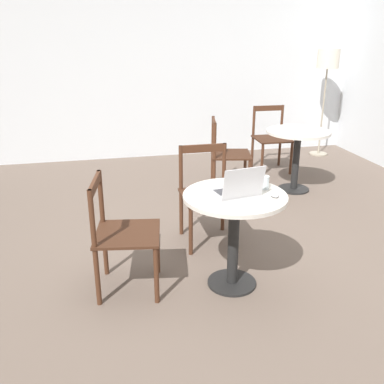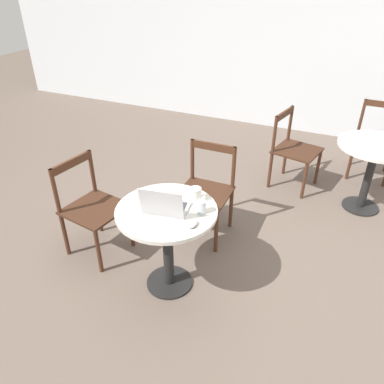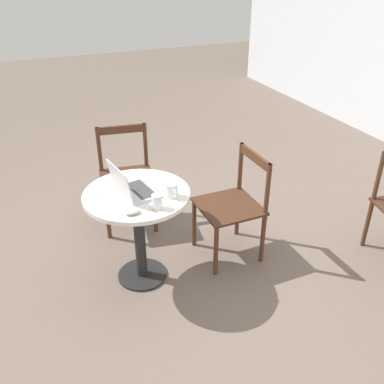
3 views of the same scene
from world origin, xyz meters
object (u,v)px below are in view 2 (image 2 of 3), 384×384
Objects in this scene: chair_near_left at (91,208)px; chair_mid_back at (375,140)px; chair_mid_left at (293,150)px; cafe_table_mid at (373,160)px; chair_near_back at (206,192)px; drinking_glass at (201,207)px; mouse at (193,224)px; mug at (196,194)px; cafe_table_near at (167,228)px; laptop at (165,206)px.

chair_mid_back is (2.20, 2.53, 0.00)m from chair_near_left.
chair_near_left is 1.00× the size of chair_mid_left.
chair_near_left and chair_mid_back have the same top height.
chair_mid_left reaches higher than cafe_table_mid.
chair_near_back is 0.82m from drinking_glass.
chair_near_back is at bearing 106.20° from mouse.
chair_near_back is 0.68m from mug.
cafe_table_mid is 0.86× the size of chair_near_back.
cafe_table_near is 2.28m from cafe_table_mid.
mouse is at bearing -16.71° from laptop.
cafe_table_near is 0.86× the size of chair_mid_left.
chair_mid_back is 3.00m from mouse.
chair_near_back is at bearing -126.54° from chair_mid_back.
laptop is (0.01, -0.03, 0.21)m from cafe_table_near.
chair_near_left reaches higher than cafe_table_near.
chair_near_back is 6.82× the size of mug.
chair_mid_left reaches higher than cafe_table_near.
chair_near_back is at bearing -114.71° from chair_mid_left.
cafe_table_near is 3.00m from chair_mid_back.
chair_near_left and chair_mid_left have the same top height.
laptop is at bearing -105.33° from chair_mid_left.
chair_near_back is 1.35m from chair_mid_left.
chair_mid_left is at bearing 167.49° from cafe_table_mid.
cafe_table_near is 0.78m from chair_near_back.
cafe_table_mid is 2.13× the size of laptop.
chair_mid_left is 8.92× the size of drinking_glass.
chair_near_left is 8.64× the size of mouse.
chair_mid_back is 3.04m from laptop.
laptop reaches higher than cafe_table_near.
chair_mid_left reaches higher than mouse.
drinking_glass is (-0.32, -1.94, 0.34)m from chair_mid_left.
drinking_glass is at bearing 15.01° from cafe_table_near.
chair_mid_back is 2.49× the size of laptop.
chair_near_left is 2.49× the size of laptop.
chair_near_left is (-2.17, -1.69, -0.12)m from cafe_table_mid.
chair_mid_left is at bearing -141.72° from chair_mid_back.
mug and drinking_glass have the same top height.
chair_mid_left is 2.15m from mouse.
mug is at bearing 109.69° from mouse.
laptop is (-1.39, -2.68, 0.34)m from chair_mid_back.
chair_near_left is at bearing 176.37° from drinking_glass.
laptop is at bearing 163.29° from mouse.
chair_mid_back is (1.39, 2.66, -0.12)m from cafe_table_near.
chair_near_back is 8.92× the size of drinking_glass.
drinking_glass is (0.24, 0.09, 0.00)m from laptop.
chair_mid_left is at bearing 80.64° from drinking_glass.
drinking_glass is at bearing -70.78° from chair_near_back.
cafe_table_near is 0.86× the size of chair_near_back.
mug is at bearing -127.20° from cafe_table_mid.
chair_near_left is at bearing 168.92° from laptop.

